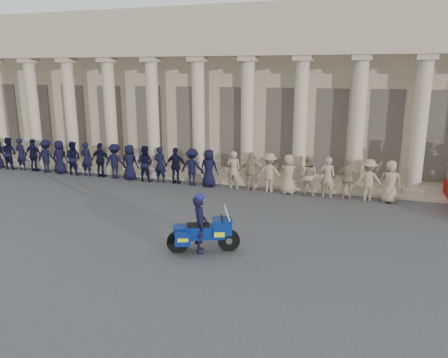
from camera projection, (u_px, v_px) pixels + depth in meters
ground at (149, 235)px, 15.30m from camera, size 90.00×90.00×0.00m
building at (257, 88)px, 27.76m from camera, size 40.00×12.50×9.00m
officer_rank at (165, 165)px, 22.28m from camera, size 22.66×0.71×1.87m
motorcycle at (204, 232)px, 13.76m from camera, size 2.19×1.39×1.49m
rider at (200, 223)px, 13.67m from camera, size 0.68×0.80×1.94m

